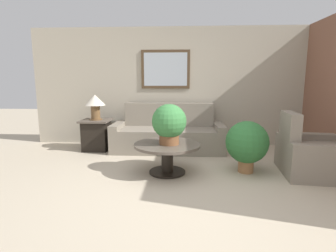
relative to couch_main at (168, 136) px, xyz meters
name	(u,v)px	position (x,y,z in m)	size (l,w,h in m)	color
ground_plane	(192,195)	(0.42, -2.21, -0.31)	(20.00, 20.00, 0.00)	#BCAD93
wall_back	(188,87)	(0.41, 0.56, 1.00)	(7.02, 0.09, 2.60)	#B2A893
couch_main	(168,136)	(0.00, 0.00, 0.00)	(2.29, 0.88, 0.97)	gray
armchair	(311,155)	(2.30, -1.33, -0.01)	(1.03, 1.10, 0.97)	gray
coffee_table	(167,152)	(0.06, -1.40, 0.03)	(1.04, 1.04, 0.47)	black
side_table	(97,134)	(-1.51, -0.05, 0.02)	(0.59, 0.59, 0.64)	black
table_lamp	(95,103)	(-1.51, -0.05, 0.68)	(0.42, 0.42, 0.52)	brown
potted_plant_on_table	(169,123)	(0.09, -1.42, 0.50)	(0.53, 0.53, 0.62)	brown
potted_plant_floor	(247,143)	(1.32, -1.29, 0.16)	(0.67, 0.67, 0.82)	#9E6B42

